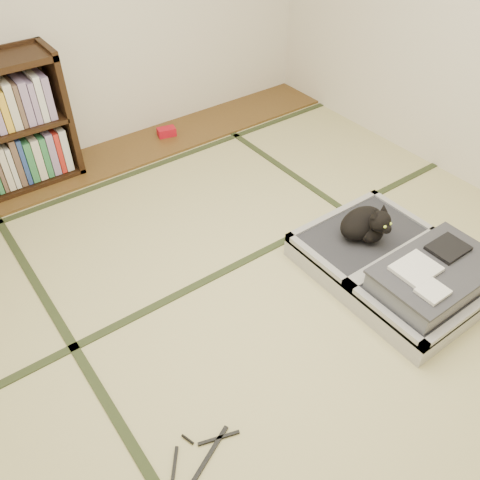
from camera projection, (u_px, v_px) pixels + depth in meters
floor at (269, 309)px, 2.88m from camera, size 4.50×4.50×0.00m
wood_strip at (114, 157)px, 4.09m from camera, size 4.00×0.50×0.02m
red_item at (167, 132)px, 4.31m from camera, size 0.17×0.12×0.07m
room_shell at (284, 53)px, 1.92m from camera, size 4.50×4.50×4.50m
tatami_borders at (220, 261)px, 3.18m from camera, size 4.00×4.50×0.01m
suitcase at (400, 268)px, 2.98m from camera, size 0.80×1.06×0.31m
cat at (366, 224)px, 3.05m from camera, size 0.35×0.36×0.29m
cable_coil at (380, 223)px, 3.21m from camera, size 0.11×0.11×0.03m
hanger at (200, 458)px, 2.22m from camera, size 0.39×0.26×0.01m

